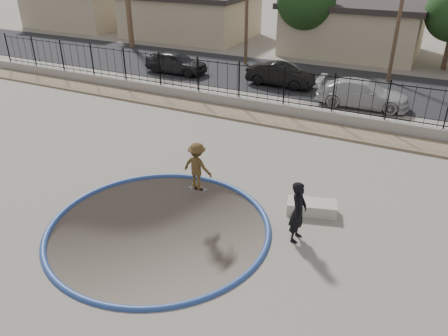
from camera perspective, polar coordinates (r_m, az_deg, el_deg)
ground at (r=24.89m, az=8.81°, el=5.75°), size 120.00×120.00×2.20m
bowl_pit at (r=13.93m, az=-8.48°, el=-7.76°), size 6.84×6.84×1.80m
coping_ring at (r=13.93m, az=-8.48°, el=-7.76°), size 7.04×7.04×0.20m
rock_strip at (r=22.00m, az=6.66°, el=6.17°), size 42.00×1.60×0.11m
retaining_wall at (r=22.89m, az=7.67°, el=7.62°), size 42.00×0.45×0.60m
fence at (r=22.51m, az=7.87°, el=10.50°), size 40.00×0.04×1.80m
street at (r=29.11m, az=12.19°, el=10.98°), size 90.00×8.00×0.04m
house_west_far at (r=50.93m, az=-17.88°, el=19.46°), size 10.60×8.60×3.90m
house_west at (r=43.09m, az=-4.40°, el=19.36°), size 11.60×8.60×3.90m
house_center at (r=37.76m, az=16.58°, el=17.24°), size 10.60×8.60×3.90m
street_tree_left at (r=34.79m, az=10.70°, el=20.77°), size 4.32×4.32×6.36m
skater at (r=15.38m, az=-3.51°, el=-0.08°), size 1.18×0.74×1.75m
skateboard at (r=15.77m, az=-3.42°, el=-2.73°), size 0.74×0.26×0.06m
videographer at (r=12.97m, az=9.66°, el=-5.66°), size 0.47×0.71×1.93m
concrete_ledge at (r=14.70m, az=11.37°, el=-5.06°), size 1.73×1.13×0.40m
car_a at (r=30.41m, az=-6.27°, el=13.58°), size 4.29×1.77×1.46m
car_b at (r=27.58m, az=7.42°, el=11.98°), size 4.22×1.62×1.37m
car_c at (r=24.87m, az=17.66°, el=9.27°), size 4.98×2.24×1.42m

